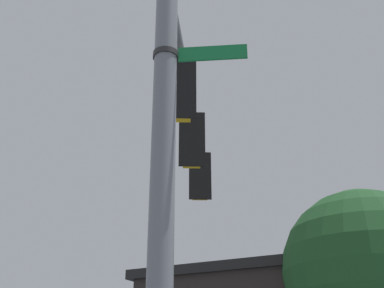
% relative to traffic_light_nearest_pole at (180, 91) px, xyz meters
% --- Properties ---
extents(signal_pole, '(0.31, 0.31, 7.32)m').
position_rel_traffic_light_nearest_pole_xyz_m(signal_pole, '(-0.21, -1.69, -2.47)').
color(signal_pole, slate).
rests_on(signal_pole, ground).
extents(mast_arm, '(0.94, 6.37, 0.16)m').
position_rel_traffic_light_nearest_pole_xyz_m(mast_arm, '(0.18, 1.48, 0.78)').
color(mast_arm, slate).
extents(traffic_light_nearest_pole, '(0.54, 0.49, 1.31)m').
position_rel_traffic_light_nearest_pole_xyz_m(traffic_light_nearest_pole, '(0.00, 0.00, 0.00)').
color(traffic_light_nearest_pole, black).
extents(traffic_light_mid_inner, '(0.54, 0.49, 1.31)m').
position_rel_traffic_light_nearest_pole_xyz_m(traffic_light_mid_inner, '(0.25, 2.07, 0.00)').
color(traffic_light_mid_inner, black).
extents(traffic_light_mid_outer, '(0.54, 0.49, 1.31)m').
position_rel_traffic_light_nearest_pole_xyz_m(traffic_light_mid_outer, '(0.51, 4.15, 0.00)').
color(traffic_light_mid_outer, black).
extents(street_name_sign, '(1.28, 0.35, 0.22)m').
position_rel_traffic_light_nearest_pole_xyz_m(street_name_sign, '(0.05, -1.73, -0.44)').
color(street_name_sign, '#147238').
extents(tree_by_storefront, '(4.48, 4.48, 6.52)m').
position_rel_traffic_light_nearest_pole_xyz_m(tree_by_storefront, '(5.07, 6.26, -1.86)').
color(tree_by_storefront, '#4C3823').
rests_on(tree_by_storefront, ground).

